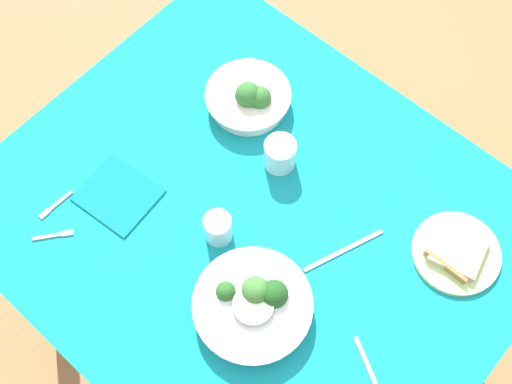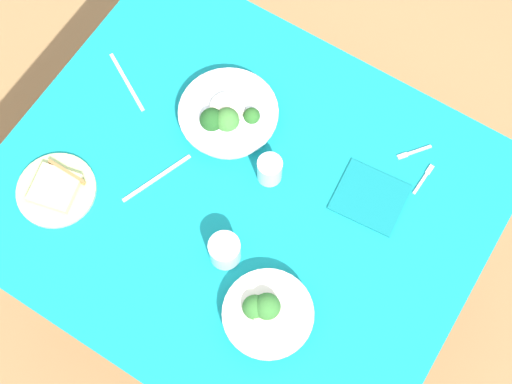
{
  "view_description": "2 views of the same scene",
  "coord_description": "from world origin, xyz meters",
  "px_view_note": "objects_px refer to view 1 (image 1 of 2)",
  "views": [
    {
      "loc": [
        0.42,
        -0.48,
        2.19
      ],
      "look_at": [
        -0.04,
        0.05,
        0.75
      ],
      "focal_mm": 46.55,
      "sensor_mm": 36.0,
      "label": 1
    },
    {
      "loc": [
        -0.38,
        0.53,
        2.46
      ],
      "look_at": [
        -0.04,
        -0.02,
        0.75
      ],
      "focal_mm": 49.86,
      "sensor_mm": 36.0,
      "label": 2
    }
  ],
  "objects_px": {
    "fork_by_near_bowl": "(54,206)",
    "table_knife_right": "(344,251)",
    "fork_by_far_bowl": "(55,235)",
    "napkin_folded_upper": "(118,195)",
    "table_knife_left": "(375,382)",
    "bread_side_plate": "(456,253)",
    "water_glass_side": "(280,154)",
    "broccoli_bowl_near": "(254,304)",
    "broccoli_bowl_far": "(249,98)",
    "water_glass_center": "(218,228)"
  },
  "relations": [
    {
      "from": "fork_by_near_bowl",
      "to": "water_glass_side",
      "type": "bearing_deg",
      "value": 146.81
    },
    {
      "from": "bread_side_plate",
      "to": "napkin_folded_upper",
      "type": "distance_m",
      "value": 0.82
    },
    {
      "from": "broccoli_bowl_far",
      "to": "bread_side_plate",
      "type": "height_order",
      "value": "broccoli_bowl_far"
    },
    {
      "from": "broccoli_bowl_near",
      "to": "napkin_folded_upper",
      "type": "height_order",
      "value": "broccoli_bowl_near"
    },
    {
      "from": "fork_by_near_bowl",
      "to": "napkin_folded_upper",
      "type": "relative_size",
      "value": 0.56
    },
    {
      "from": "table_knife_left",
      "to": "broccoli_bowl_far",
      "type": "bearing_deg",
      "value": -178.82
    },
    {
      "from": "bread_side_plate",
      "to": "water_glass_center",
      "type": "relative_size",
      "value": 2.53
    },
    {
      "from": "fork_by_far_bowl",
      "to": "broccoli_bowl_near",
      "type": "bearing_deg",
      "value": -30.87
    },
    {
      "from": "fork_by_far_bowl",
      "to": "water_glass_side",
      "type": "bearing_deg",
      "value": 9.79
    },
    {
      "from": "table_knife_left",
      "to": "napkin_folded_upper",
      "type": "height_order",
      "value": "napkin_folded_upper"
    },
    {
      "from": "water_glass_side",
      "to": "table_knife_right",
      "type": "distance_m",
      "value": 0.28
    },
    {
      "from": "fork_by_far_bowl",
      "to": "napkin_folded_upper",
      "type": "bearing_deg",
      "value": 26.52
    },
    {
      "from": "broccoli_bowl_near",
      "to": "bread_side_plate",
      "type": "distance_m",
      "value": 0.49
    },
    {
      "from": "broccoli_bowl_far",
      "to": "table_knife_right",
      "type": "bearing_deg",
      "value": -19.71
    },
    {
      "from": "table_knife_right",
      "to": "fork_by_far_bowl",
      "type": "bearing_deg",
      "value": -30.75
    },
    {
      "from": "water_glass_side",
      "to": "table_knife_right",
      "type": "xyz_separation_m",
      "value": [
        0.27,
        -0.08,
        -0.04
      ]
    },
    {
      "from": "napkin_folded_upper",
      "to": "broccoli_bowl_near",
      "type": "bearing_deg",
      "value": 1.21
    },
    {
      "from": "water_glass_center",
      "to": "fork_by_near_bowl",
      "type": "xyz_separation_m",
      "value": [
        -0.35,
        -0.21,
        -0.04
      ]
    },
    {
      "from": "water_glass_center",
      "to": "table_knife_left",
      "type": "xyz_separation_m",
      "value": [
        0.49,
        -0.03,
        -0.04
      ]
    },
    {
      "from": "water_glass_center",
      "to": "fork_by_far_bowl",
      "type": "xyz_separation_m",
      "value": [
        -0.29,
        -0.26,
        -0.04
      ]
    },
    {
      "from": "table_knife_left",
      "to": "napkin_folded_upper",
      "type": "xyz_separation_m",
      "value": [
        -0.74,
        -0.06,
        0.0
      ]
    },
    {
      "from": "water_glass_center",
      "to": "water_glass_side",
      "type": "xyz_separation_m",
      "value": [
        -0.02,
        0.24,
        0.0
      ]
    },
    {
      "from": "water_glass_side",
      "to": "table_knife_right",
      "type": "height_order",
      "value": "water_glass_side"
    },
    {
      "from": "bread_side_plate",
      "to": "broccoli_bowl_far",
      "type": "bearing_deg",
      "value": -179.08
    },
    {
      "from": "broccoli_bowl_near",
      "to": "table_knife_right",
      "type": "height_order",
      "value": "broccoli_bowl_near"
    },
    {
      "from": "broccoli_bowl_far",
      "to": "napkin_folded_upper",
      "type": "height_order",
      "value": "broccoli_bowl_far"
    },
    {
      "from": "water_glass_side",
      "to": "fork_by_far_bowl",
      "type": "bearing_deg",
      "value": -118.21
    },
    {
      "from": "bread_side_plate",
      "to": "water_glass_center",
      "type": "distance_m",
      "value": 0.56
    },
    {
      "from": "table_knife_right",
      "to": "broccoli_bowl_near",
      "type": "bearing_deg",
      "value": 5.45
    },
    {
      "from": "water_glass_center",
      "to": "table_knife_left",
      "type": "bearing_deg",
      "value": -3.38
    },
    {
      "from": "broccoli_bowl_near",
      "to": "napkin_folded_upper",
      "type": "distance_m",
      "value": 0.44
    },
    {
      "from": "fork_by_near_bowl",
      "to": "table_knife_left",
      "type": "distance_m",
      "value": 0.86
    },
    {
      "from": "bread_side_plate",
      "to": "water_glass_side",
      "type": "xyz_separation_m",
      "value": [
        -0.47,
        -0.09,
        0.03
      ]
    },
    {
      "from": "table_knife_left",
      "to": "table_knife_right",
      "type": "xyz_separation_m",
      "value": [
        -0.24,
        0.19,
        0.0
      ]
    },
    {
      "from": "table_knife_left",
      "to": "table_knife_right",
      "type": "relative_size",
      "value": 0.96
    },
    {
      "from": "broccoli_bowl_far",
      "to": "water_glass_center",
      "type": "height_order",
      "value": "broccoli_bowl_far"
    },
    {
      "from": "fork_by_near_bowl",
      "to": "table_knife_left",
      "type": "relative_size",
      "value": 0.48
    },
    {
      "from": "water_glass_side",
      "to": "fork_by_near_bowl",
      "type": "distance_m",
      "value": 0.56
    },
    {
      "from": "bread_side_plate",
      "to": "table_knife_left",
      "type": "bearing_deg",
      "value": -84.54
    },
    {
      "from": "broccoli_bowl_near",
      "to": "bread_side_plate",
      "type": "xyz_separation_m",
      "value": [
        0.27,
        0.41,
        -0.02
      ]
    },
    {
      "from": "broccoli_bowl_far",
      "to": "fork_by_far_bowl",
      "type": "relative_size",
      "value": 2.64
    },
    {
      "from": "broccoli_bowl_far",
      "to": "table_knife_left",
      "type": "height_order",
      "value": "broccoli_bowl_far"
    },
    {
      "from": "broccoli_bowl_near",
      "to": "table_knife_right",
      "type": "distance_m",
      "value": 0.25
    },
    {
      "from": "broccoli_bowl_near",
      "to": "napkin_folded_upper",
      "type": "relative_size",
      "value": 1.53
    },
    {
      "from": "fork_by_near_bowl",
      "to": "table_knife_right",
      "type": "bearing_deg",
      "value": 124.88
    },
    {
      "from": "napkin_folded_upper",
      "to": "water_glass_side",
      "type": "bearing_deg",
      "value": 54.62
    },
    {
      "from": "fork_by_near_bowl",
      "to": "table_knife_left",
      "type": "xyz_separation_m",
      "value": [
        0.84,
        0.18,
        -0.0
      ]
    },
    {
      "from": "broccoli_bowl_far",
      "to": "fork_by_near_bowl",
      "type": "xyz_separation_m",
      "value": [
        -0.16,
        -0.53,
        -0.03
      ]
    },
    {
      "from": "water_glass_side",
      "to": "fork_by_far_bowl",
      "type": "height_order",
      "value": "water_glass_side"
    },
    {
      "from": "water_glass_side",
      "to": "fork_by_far_bowl",
      "type": "relative_size",
      "value": 1.0
    }
  ]
}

